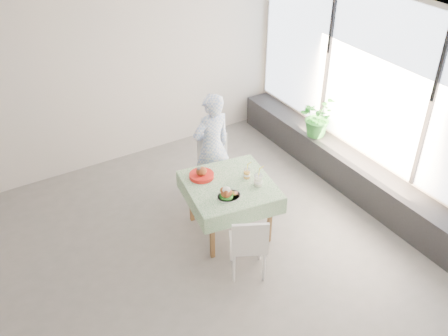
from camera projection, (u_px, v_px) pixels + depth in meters
floor at (178, 256)px, 6.12m from camera, size 6.00×6.00×0.00m
ceiling at (162, 32)px, 4.56m from camera, size 6.00×6.00×0.00m
wall_back at (93, 79)px, 7.12m from camera, size 6.00×0.02×2.80m
wall_front at (325, 323)px, 3.57m from camera, size 6.00×0.02×2.80m
wall_right at (374, 97)px, 6.63m from camera, size 0.02×5.00×2.80m
window_pane at (375, 80)px, 6.48m from camera, size 0.01×4.80×2.18m
window_ledge at (350, 173)px, 7.19m from camera, size 0.40×4.80×0.50m
cafe_table at (229, 202)px, 6.27m from camera, size 1.19×1.19×0.74m
chair_far at (213, 178)px, 7.04m from camera, size 0.57×0.57×0.89m
chair_near at (248, 254)px, 5.77m from camera, size 0.55×0.55×0.86m
diner at (212, 147)px, 6.75m from camera, size 0.60×0.41×1.57m
main_dish at (228, 194)px, 5.86m from camera, size 0.29×0.29×0.15m
juice_cup_orange at (247, 174)px, 6.19m from camera, size 0.09×0.09×0.25m
juice_cup_lemonade at (258, 181)px, 6.05m from camera, size 0.11×0.11×0.30m
second_dish at (202, 174)px, 6.21m from camera, size 0.31×0.31×0.15m
potted_plant at (317, 116)px, 7.43m from camera, size 0.73×0.72×0.61m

